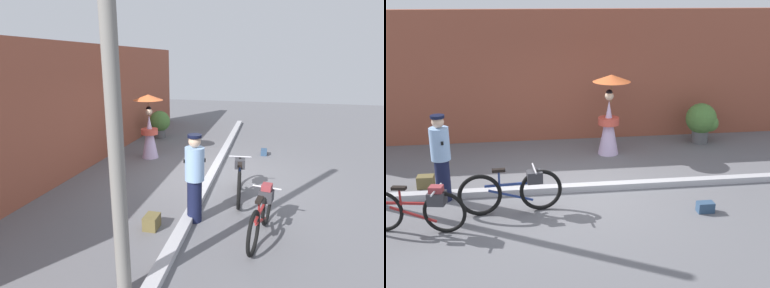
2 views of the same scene
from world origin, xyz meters
TOP-DOWN VIEW (x-y plane):
  - ground_plane at (0.00, 0.00)m, footprint 30.00×30.00m
  - building_wall at (0.00, 3.52)m, footprint 14.00×0.40m
  - sidewalk_curb at (0.00, 0.00)m, footprint 14.00×0.20m
  - bicycle_near_officer at (-1.13, -0.77)m, footprint 1.77×0.48m
  - bicycle_far_side at (-2.61, -1.28)m, footprint 1.67×0.49m
  - person_officer at (-2.38, -0.10)m, footprint 0.34×0.37m
  - person_with_parasol at (1.08, 2.07)m, footprint 0.86×0.86m
  - potted_plant_by_door at (3.54, 2.59)m, footprint 0.78×0.76m
  - backpack_on_pavement at (2.13, -1.21)m, footprint 0.28×0.18m
  - backpack_spare at (-2.82, 0.54)m, footprint 0.31×0.24m

SIDE VIEW (x-z plane):
  - ground_plane at x=0.00m, z-range 0.00..0.00m
  - sidewalk_curb at x=0.00m, z-range 0.00..0.12m
  - backpack_on_pavement at x=2.13m, z-range 0.00..0.18m
  - backpack_spare at x=-2.82m, z-range 0.01..0.25m
  - bicycle_near_officer at x=-1.13m, z-range 0.00..0.82m
  - bicycle_far_side at x=-2.61m, z-range 0.02..0.81m
  - potted_plant_by_door at x=3.54m, z-range 0.06..1.06m
  - person_officer at x=-2.38m, z-range 0.05..1.64m
  - person_with_parasol at x=1.08m, z-range 0.03..1.89m
  - building_wall at x=0.00m, z-range 0.00..3.23m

